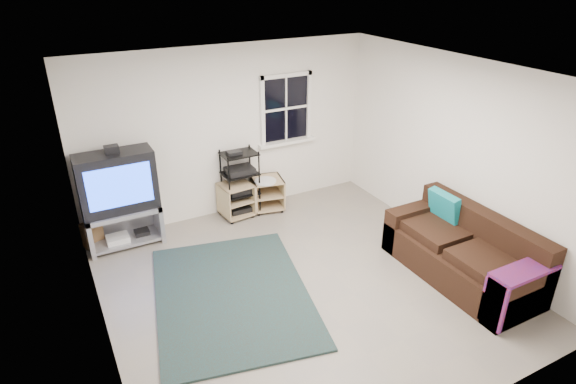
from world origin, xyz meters
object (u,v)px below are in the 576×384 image
tv_unit (119,192)px  side_table_left (235,198)px  av_rack (241,187)px  side_table_right (267,191)px  sofa (464,254)px

tv_unit → side_table_left: 1.78m
av_rack → side_table_right: bearing=-2.6°
av_rack → side_table_left: (-0.10, 0.00, -0.17)m
av_rack → side_table_left: bearing=179.6°
side_table_left → side_table_right: (0.54, -0.02, 0.02)m
side_table_left → side_table_right: bearing=-2.2°
side_table_left → side_table_right: size_ratio=0.96×
sofa → side_table_right: bearing=115.8°
side_table_left → side_table_right: side_table_right is taller
sofa → av_rack: bearing=122.4°
tv_unit → av_rack: (1.80, 0.06, -0.35)m
side_table_left → sofa: size_ratio=0.27×
av_rack → side_table_right: size_ratio=1.89×
side_table_right → sofa: bearing=-64.2°
av_rack → side_table_right: av_rack is taller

